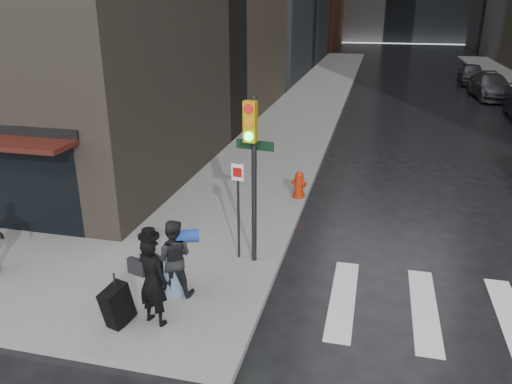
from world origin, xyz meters
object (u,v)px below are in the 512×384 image
Objects in this scene: man_jeans at (173,258)px; traffic_light at (251,159)px; fire_hydrant at (299,186)px; parked_car_3 at (491,86)px; parked_car_4 at (471,74)px; man_overcoat at (145,284)px.

man_jeans is 2.61m from traffic_light.
fire_hydrant is 22.01m from parked_car_3.
traffic_light reaches higher than parked_car_4.
man_jeans reaches higher than parked_car_4.
traffic_light is at bearing -115.72° from parked_car_3.
man_jeans is 33.75m from parked_car_4.
parked_car_3 is at bearing 66.04° from fire_hydrant.
parked_car_3 is at bearing -84.04° from parked_car_4.
parked_car_3 reaches higher than fire_hydrant.
traffic_light is (1.28, 2.70, 1.64)m from man_overcoat.
man_jeans is at bearing -104.04° from parked_car_4.
parked_car_4 is at bearing -90.94° from man_overcoat.
parked_car_3 is (10.64, 27.03, -0.21)m from man_overcoat.
man_jeans reaches higher than fire_hydrant.
man_overcoat is 7.14m from fire_hydrant.
parked_car_4 is at bearing 71.67° from fire_hydrant.
fire_hydrant is at bearing 91.91° from traffic_light.
fire_hydrant is at bearing -116.86° from man_jeans.
man_jeans is 28.05m from parked_car_3.
man_jeans reaches higher than parked_car_3.
fire_hydrant is (0.41, 4.21, -2.08)m from traffic_light.
man_overcoat reaches higher than man_jeans.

